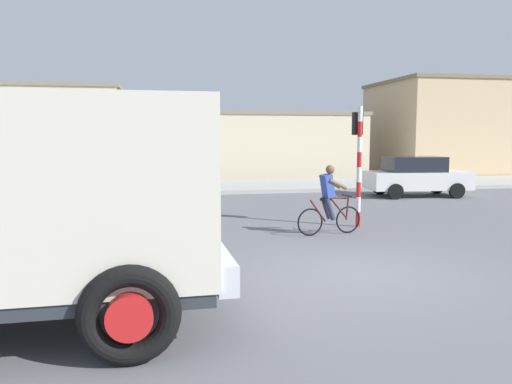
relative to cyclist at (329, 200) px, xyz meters
The scene contains 8 objects.
ground_plane 3.57m from the cyclist, 100.37° to the right, with size 120.00×120.00×0.00m, color slate.
sidewalk_far 11.45m from the cyclist, 93.13° to the left, with size 80.00×5.00×0.16m, color #ADADA8.
cyclist is the anchor object (origin of this frame).
traffic_light_pole 1.92m from the cyclist, 40.98° to the left, with size 0.24×0.43×3.20m.
car_red_near 9.16m from the cyclist, 48.75° to the left, with size 4.12×2.11×1.60m.
building_corner_left 22.16m from the cyclist, 122.32° to the left, with size 11.65×6.83×5.09m.
building_mid_block 18.15m from the cyclist, 83.92° to the left, with size 11.67×5.72×3.76m.
building_corner_right 23.35m from the cyclist, 49.68° to the left, with size 10.74×7.62×5.79m.
Camera 1 is at (-3.48, -8.39, 2.44)m, focal length 35.63 mm.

